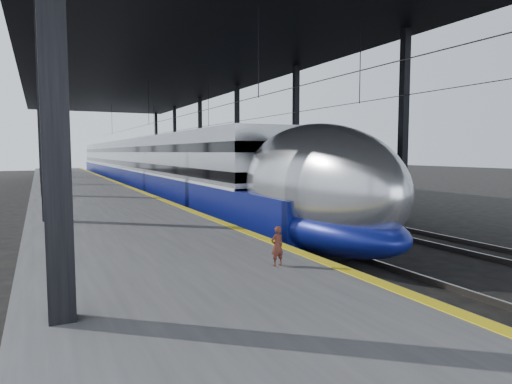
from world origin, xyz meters
TOP-DOWN VIEW (x-y plane):
  - ground at (0.00, 0.00)m, footprint 160.00×160.00m
  - platform at (-3.50, 20.00)m, footprint 6.00×80.00m
  - yellow_strip at (-0.70, 20.00)m, footprint 0.30×80.00m
  - rails at (4.50, 20.00)m, footprint 6.52×80.00m
  - canopy at (1.90, 20.00)m, footprint 18.00×75.00m
  - tgv_train at (2.00, 28.42)m, footprint 3.03×65.20m
  - second_train at (7.00, 34.78)m, footprint 3.12×56.05m
  - child at (-1.74, -3.62)m, footprint 0.32×0.24m

SIDE VIEW (x-z plane):
  - ground at x=0.00m, z-range 0.00..0.00m
  - rails at x=4.50m, z-range 0.00..0.16m
  - platform at x=-3.50m, z-range 0.00..1.00m
  - yellow_strip at x=-0.70m, z-range 1.00..1.01m
  - child at x=-1.74m, z-range 1.00..1.81m
  - tgv_train at x=2.00m, z-range -0.14..4.21m
  - second_train at x=7.00m, z-range 0.03..4.33m
  - canopy at x=1.90m, z-range 4.38..13.85m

